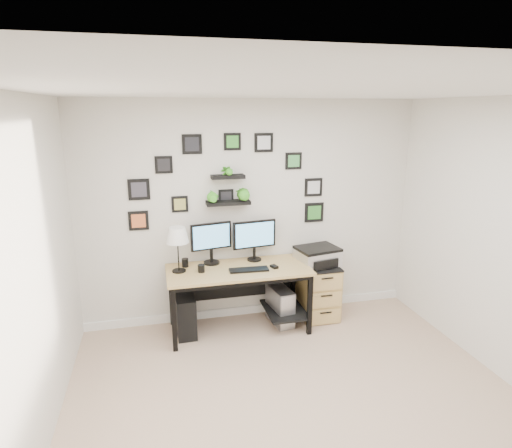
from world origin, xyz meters
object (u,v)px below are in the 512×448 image
object	(u,v)px
pc_tower_grey	(280,305)
file_cabinet	(318,291)
desk	(241,277)
pc_tower_black	(185,314)
printer	(317,256)
table_lamp	(177,236)
monitor_left	(211,240)
mug	(201,268)
monitor_right	(254,237)

from	to	relation	value
pc_tower_grey	file_cabinet	bearing A→B (deg)	6.22
desk	file_cabinet	distance (m)	1.01
pc_tower_black	printer	bearing A→B (deg)	-0.02
file_cabinet	printer	bearing A→B (deg)	153.03
pc_tower_black	table_lamp	bearing A→B (deg)	172.08
file_cabinet	printer	distance (m)	0.45
printer	monitor_left	bearing A→B (deg)	174.48
monitor_left	file_cabinet	distance (m)	1.46
monitor_left	mug	size ratio (longest dim) A/B	5.69
pc_tower_grey	desk	bearing A→B (deg)	-179.52
mug	pc_tower_black	xyz separation A→B (m)	(-0.19, 0.08, -0.56)
monitor_right	table_lamp	xyz separation A→B (m)	(-0.89, -0.15, 0.12)
monitor_right	pc_tower_grey	size ratio (longest dim) A/B	1.12
table_lamp	pc_tower_black	xyz separation A→B (m)	(0.05, -0.01, -0.92)
pc_tower_black	pc_tower_grey	size ratio (longest dim) A/B	1.01
desk	monitor_right	distance (m)	0.49
file_cabinet	table_lamp	bearing A→B (deg)	-179.07
desk	pc_tower_black	world-z (taller)	desk
monitor_right	table_lamp	bearing A→B (deg)	-170.26
monitor_right	pc_tower_black	world-z (taller)	monitor_right
monitor_left	table_lamp	bearing A→B (deg)	-157.60
mug	pc_tower_grey	size ratio (longest dim) A/B	0.18
pc_tower_grey	printer	size ratio (longest dim) A/B	0.86
mug	pc_tower_grey	bearing A→B (deg)	3.28
pc_tower_black	file_cabinet	distance (m)	1.62
mug	monitor_right	bearing A→B (deg)	19.62
monitor_right	mug	size ratio (longest dim) A/B	6.08
mug	file_cabinet	bearing A→B (deg)	4.31
monitor_left	file_cabinet	bearing A→B (deg)	-5.91
monitor_right	pc_tower_black	size ratio (longest dim) A/B	1.11
table_lamp	printer	size ratio (longest dim) A/B	0.94
printer	file_cabinet	bearing A→B (deg)	-26.97
monitor_right	mug	world-z (taller)	monitor_right
desk	monitor_right	bearing A→B (deg)	42.56
pc_tower_grey	monitor_left	bearing A→B (deg)	166.55
mug	table_lamp	bearing A→B (deg)	161.27
printer	table_lamp	bearing A→B (deg)	-178.69
desk	table_lamp	xyz separation A→B (m)	(-0.69, 0.03, 0.53)
monitor_left	monitor_right	bearing A→B (deg)	-0.65
desk	monitor_left	xyz separation A→B (m)	(-0.31, 0.19, 0.41)
mug	pc_tower_black	world-z (taller)	mug
monitor_right	printer	bearing A→B (deg)	-8.79
monitor_right	printer	size ratio (longest dim) A/B	0.96
desk	pc_tower_black	xyz separation A→B (m)	(-0.65, 0.03, -0.39)
monitor_left	file_cabinet	xyz separation A→B (m)	(1.28, -0.13, -0.70)
monitor_left	monitor_right	world-z (taller)	monitor_left
monitor_right	pc_tower_grey	xyz separation A→B (m)	(0.27, -0.18, -0.82)
desk	monitor_left	bearing A→B (deg)	148.19
monitor_left	table_lamp	xyz separation A→B (m)	(-0.39, -0.16, 0.12)
pc_tower_black	printer	size ratio (longest dim) A/B	0.87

